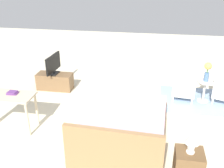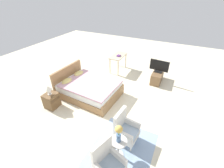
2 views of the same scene
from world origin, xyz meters
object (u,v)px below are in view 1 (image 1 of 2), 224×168
Objects in this scene: tv_stand at (55,81)px; book_stack at (12,93)px; nightstand at (188,166)px; table_lamp at (192,141)px; bed at (124,130)px; armchair_by_window_right at (184,87)px; side_table at (204,89)px; tv_flatscreen at (53,64)px; flower_vase at (208,70)px; vanity_desk at (9,100)px.

book_stack is (0.13, 1.91, 0.58)m from tv_stand.
nightstand is 1.59× the size of table_lamp.
bed reaches higher than armchair_by_window_right.
bed is 2.70m from side_table.
side_table is 0.71× the size of tv_flatscreen.
table_lamp reaches higher than nightstand.
armchair_by_window_right is at bearing -93.00° from table_lamp.
bed is at bearing -33.58° from table_lamp.
side_table is at bearing -176.74° from armchair_by_window_right.
book_stack is (3.42, -0.96, 0.54)m from nightstand.
table_lamp is 0.34× the size of tv_stand.
side_table is 3.96m from tv_flatscreen.
bed reaches higher than side_table.
tv_flatscreen is at bearing -1.33° from side_table.
flower_vase is 4.55m from vanity_desk.
book_stack is at bearing -143.57° from vanity_desk.
tv_flatscreen is (3.43, -0.12, 0.35)m from armchair_by_window_right.
tv_stand is (2.16, -2.12, -0.07)m from bed.
armchair_by_window_right is 3.44m from tv_stand.
tv_flatscreen is (3.94, -0.09, -0.12)m from flower_vase.
armchair_by_window_right is 3.45m from tv_flatscreen.
nightstand is at bearing 164.30° from book_stack.
tv_flatscreen is at bearing -2.00° from armchair_by_window_right.
side_table is at bearing -155.68° from vanity_desk.
bed is 2.41× the size of armchair_by_window_right.
tv_flatscreen reaches higher than armchair_by_window_right.
side_table is at bearing -155.94° from book_stack.
side_table is 0.58× the size of tv_stand.
armchair_by_window_right is 0.96× the size of tv_stand.
bed is at bearing 48.88° from side_table.
table_lamp reaches higher than vanity_desk.
nightstand is at bearing 146.44° from bed.
tv_flatscreen is (2.17, -2.12, 0.43)m from bed.
nightstand is at bearing 76.83° from side_table.
nightstand is (0.65, 2.78, -0.59)m from flower_vase.
bed is at bearing 135.58° from tv_flatscreen.
armchair_by_window_right is at bearing 3.26° from side_table.
bed reaches higher than vanity_desk.
bed is 6.72× the size of table_lamp.
vanity_desk is at bearing -14.50° from nightstand.
vanity_desk is (0.20, 1.96, -0.07)m from tv_flatscreen.
armchair_by_window_right reaches higher than side_table.
flower_vase reaches higher than bed.
flower_vase reaches higher than side_table.
bed reaches higher than nightstand.
book_stack is at bearing -15.70° from nightstand.
nightstand is at bearing 138.90° from tv_stand.
armchair_by_window_right is 1.75× the size of nightstand.
side_table is 3.94m from tv_stand.
flower_vase is 3.99m from tv_stand.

